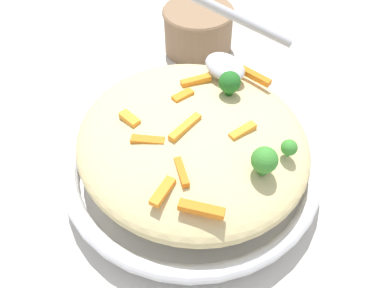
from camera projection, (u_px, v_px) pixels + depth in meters
The scene contains 18 objects.
ground_plane at pixel (192, 177), 0.50m from camera, with size 2.40×2.40×0.00m, color beige.
serving_bowl at pixel (192, 165), 0.48m from camera, with size 0.30×0.30×0.04m.
pasta_mound at pixel (192, 140), 0.45m from camera, with size 0.27×0.25×0.07m, color #DBC689.
carrot_piece_0 at pixel (183, 96), 0.45m from camera, with size 0.03×0.01×0.01m, color orange.
carrot_piece_1 at pixel (130, 119), 0.43m from camera, with size 0.02×0.01×0.01m, color orange.
carrot_piece_2 at pixel (163, 192), 0.37m from camera, with size 0.03×0.01×0.01m, color orange.
carrot_piece_3 at pixel (182, 172), 0.38m from camera, with size 0.03×0.01×0.01m, color orange.
carrot_piece_4 at pixel (196, 81), 0.47m from camera, with size 0.04×0.01×0.01m, color orange.
carrot_piece_5 at pixel (255, 76), 0.48m from camera, with size 0.04×0.01×0.01m, color orange.
carrot_piece_6 at pixel (201, 209), 0.35m from camera, with size 0.04×0.01×0.01m, color orange.
carrot_piece_7 at pixel (146, 137), 0.41m from camera, with size 0.03×0.01×0.01m, color orange.
carrot_piece_8 at pixel (185, 127), 0.41m from camera, with size 0.04×0.01×0.01m, color orange.
carrot_piece_9 at pixel (243, 131), 0.41m from camera, with size 0.03×0.01×0.01m, color orange.
broccoli_floret_0 at pixel (289, 148), 0.39m from camera, with size 0.02×0.02×0.02m.
broccoli_floret_1 at pixel (230, 83), 0.44m from camera, with size 0.02×0.02×0.03m.
broccoli_floret_2 at pixel (264, 160), 0.37m from camera, with size 0.03×0.03×0.03m.
serving_spoon at pixel (230, 49), 0.48m from camera, with size 0.13×0.12×0.06m.
companion_bowl at pixel (198, 28), 0.65m from camera, with size 0.11×0.11×0.07m.
Camera 1 is at (0.26, -0.16, 0.39)m, focal length 37.83 mm.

